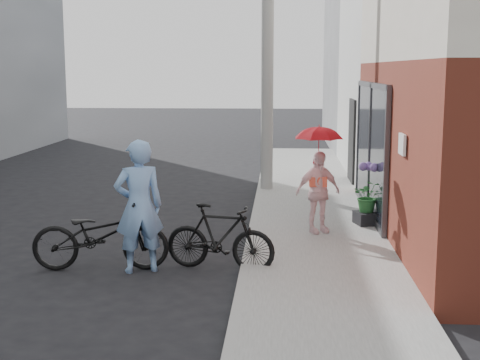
# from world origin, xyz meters

# --- Properties ---
(ground) EXTENTS (80.00, 80.00, 0.00)m
(ground) POSITION_xyz_m (0.00, 0.00, 0.00)
(ground) COLOR black
(ground) RESTS_ON ground
(sidewalk) EXTENTS (2.20, 24.00, 0.12)m
(sidewalk) POSITION_xyz_m (2.10, 2.00, 0.06)
(sidewalk) COLOR gray
(sidewalk) RESTS_ON ground
(curb) EXTENTS (0.12, 24.00, 0.12)m
(curb) POSITION_xyz_m (0.94, 2.00, 0.06)
(curb) COLOR #9E9E99
(curb) RESTS_ON ground
(east_building_far) EXTENTS (8.00, 8.00, 7.00)m
(east_building_far) POSITION_xyz_m (7.20, 16.00, 3.50)
(east_building_far) COLOR slate
(east_building_far) RESTS_ON ground
(utility_pole) EXTENTS (0.28, 0.28, 7.00)m
(utility_pole) POSITION_xyz_m (1.10, 6.00, 3.50)
(utility_pole) COLOR #9E9E99
(utility_pole) RESTS_ON ground
(officer) EXTENTS (0.82, 0.69, 1.91)m
(officer) POSITION_xyz_m (-0.57, -0.22, 0.96)
(officer) COLOR #7CA7DD
(officer) RESTS_ON ground
(bike_left) EXTENTS (2.02, 0.88, 1.03)m
(bike_left) POSITION_xyz_m (-1.15, -0.18, 0.51)
(bike_left) COLOR black
(bike_left) RESTS_ON ground
(bike_right) EXTENTS (1.68, 0.78, 0.97)m
(bike_right) POSITION_xyz_m (0.57, -0.08, 0.49)
(bike_right) COLOR black
(bike_right) RESTS_ON ground
(kimono_woman) EXTENTS (0.89, 0.65, 1.40)m
(kimono_woman) POSITION_xyz_m (2.07, 1.81, 0.82)
(kimono_woman) COLOR #FFD5D8
(kimono_woman) RESTS_ON sidewalk
(parasol) EXTENTS (0.79, 0.79, 0.70)m
(parasol) POSITION_xyz_m (2.07, 1.81, 1.86)
(parasol) COLOR red
(parasol) RESTS_ON kimono_woman
(planter) EXTENTS (0.52, 0.52, 0.22)m
(planter) POSITION_xyz_m (3.00, 2.47, 0.23)
(planter) COLOR black
(planter) RESTS_ON sidewalk
(potted_plant) EXTENTS (0.53, 0.46, 0.58)m
(potted_plant) POSITION_xyz_m (3.00, 2.47, 0.63)
(potted_plant) COLOR #29672F
(potted_plant) RESTS_ON planter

